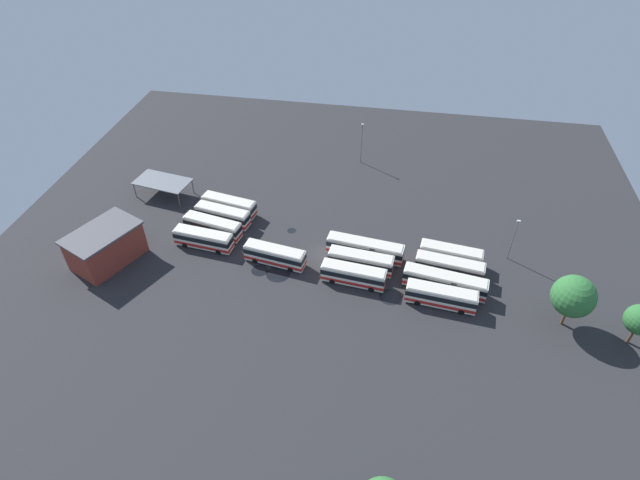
{
  "coord_description": "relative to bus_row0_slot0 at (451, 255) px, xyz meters",
  "views": [
    {
      "loc": [
        -11.16,
        66.86,
        60.02
      ],
      "look_at": [
        1.1,
        -1.87,
        1.48
      ],
      "focal_mm": 28.6,
      "sensor_mm": 36.0,
      "label": 1
    }
  ],
  "objects": [
    {
      "name": "puddle_back_corner",
      "position": [
        28.65,
        8.04,
        -1.79
      ],
      "size": [
        4.11,
        4.11,
        0.01
      ],
      "primitive_type": "cylinder",
      "color": "black",
      "rests_on": "ground_plane"
    },
    {
      "name": "puddle_front_lane",
      "position": [
        9.48,
        10.04,
        -1.79
      ],
      "size": [
        3.69,
        3.69,
        0.01
      ],
      "primitive_type": "cylinder",
      "color": "black",
      "rests_on": "ground_plane"
    },
    {
      "name": "bus_row1_slot3",
      "position": [
        15.85,
        7.84,
        0.0
      ],
      "size": [
        10.9,
        3.69,
        3.39
      ],
      "color": "silver",
      "rests_on": "ground_plane"
    },
    {
      "name": "ground_plane",
      "position": [
        21.81,
        1.5,
        -1.8
      ],
      "size": [
        120.16,
        120.16,
        0.0
      ],
      "primitive_type": "plane",
      "color": "#28282B"
    },
    {
      "name": "maintenance_shelter",
      "position": [
        56.98,
        -10.7,
        1.45
      ],
      "size": [
        11.72,
        7.59,
        3.42
      ],
      "color": "slate",
      "rests_on": "ground_plane"
    },
    {
      "name": "lamp_post_near_entrance",
      "position": [
        -10.09,
        -2.95,
        2.82
      ],
      "size": [
        0.56,
        0.28,
        8.41
      ],
      "color": "slate",
      "rests_on": "ground_plane"
    },
    {
      "name": "bus_row0_slot0",
      "position": [
        0.0,
        0.0,
        0.0
      ],
      "size": [
        10.83,
        3.99,
        3.39
      ],
      "color": "silver",
      "rests_on": "ground_plane"
    },
    {
      "name": "puddle_between_rows",
      "position": [
        28.93,
        -3.84,
        -1.79
      ],
      "size": [
        1.68,
        1.68,
        0.01
      ],
      "primitive_type": "cylinder",
      "color": "black",
      "rests_on": "ground_plane"
    },
    {
      "name": "bus_row2_slot3",
      "position": [
        29.77,
        5.37,
        0.0
      ],
      "size": [
        10.97,
        4.27,
        3.39
      ],
      "color": "silver",
      "rests_on": "ground_plane"
    },
    {
      "name": "tree_northwest",
      "position": [
        -25.72,
        13.08,
        3.14
      ],
      "size": [
        4.46,
        4.46,
        7.18
      ],
      "color": "brown",
      "rests_on": "ground_plane"
    },
    {
      "name": "bus_row3_slot1",
      "position": [
        42.26,
        -3.93,
        0.0
      ],
      "size": [
        10.89,
        4.48,
        3.39
      ],
      "color": "silver",
      "rests_on": "ground_plane"
    },
    {
      "name": "bus_row1_slot1",
      "position": [
        14.64,
        0.91,
        0.0
      ],
      "size": [
        13.67,
        4.25,
        3.39
      ],
      "color": "silver",
      "rests_on": "ground_plane"
    },
    {
      "name": "tree_south_edge",
      "position": [
        -16.74,
        11.05,
        4.2
      ],
      "size": [
        6.36,
        6.36,
        9.19
      ],
      "color": "brown",
      "rests_on": "ground_plane"
    },
    {
      "name": "bus_row3_slot2",
      "position": [
        42.98,
        -0.36,
        0.0
      ],
      "size": [
        11.27,
        4.68,
        3.39
      ],
      "color": "silver",
      "rests_on": "ground_plane"
    },
    {
      "name": "puddle_centre_drain",
      "position": [
        31.95,
        7.74,
        -1.79
      ],
      "size": [
        2.9,
        2.9,
        0.01
      ],
      "primitive_type": "cylinder",
      "color": "black",
      "rests_on": "ground_plane"
    },
    {
      "name": "bus_row3_slot3",
      "position": [
        43.4,
        3.36,
        0.0
      ],
      "size": [
        10.87,
        3.74,
        3.39
      ],
      "color": "silver",
      "rests_on": "ground_plane"
    },
    {
      "name": "bus_row1_slot2",
      "position": [
        15.04,
        4.31,
        0.0
      ],
      "size": [
        11.24,
        3.71,
        3.39
      ],
      "color": "silver",
      "rests_on": "ground_plane"
    },
    {
      "name": "bus_row0_slot2",
      "position": [
        1.0,
        6.89,
        0.0
      ],
      "size": [
        13.69,
        4.63,
        3.39
      ],
      "color": "silver",
      "rests_on": "ground_plane"
    },
    {
      "name": "lamp_post_mid_lot",
      "position": [
        19.07,
        -30.5,
        3.33
      ],
      "size": [
        0.56,
        0.28,
        9.41
      ],
      "color": "slate",
      "rests_on": "ground_plane"
    },
    {
      "name": "bus_row0_slot1",
      "position": [
        0.27,
        3.22,
        0.0
      ],
      "size": [
        11.62,
        4.14,
        3.39
      ],
      "color": "silver",
      "rests_on": "ground_plane"
    },
    {
      "name": "depot_building",
      "position": [
        58.5,
        9.66,
        1.41
      ],
      "size": [
        11.91,
        14.09,
        6.38
      ],
      "color": "maroon",
      "rests_on": "ground_plane"
    },
    {
      "name": "bus_row0_slot3",
      "position": [
        1.65,
        10.25,
        0.0
      ],
      "size": [
        11.28,
        3.73,
        3.39
      ],
      "color": "silver",
      "rests_on": "ground_plane"
    },
    {
      "name": "bus_row3_slot0",
      "position": [
        42.02,
        -7.17,
        0.0
      ],
      "size": [
        11.02,
        4.54,
        3.39
      ],
      "color": "silver",
      "rests_on": "ground_plane"
    }
  ]
}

